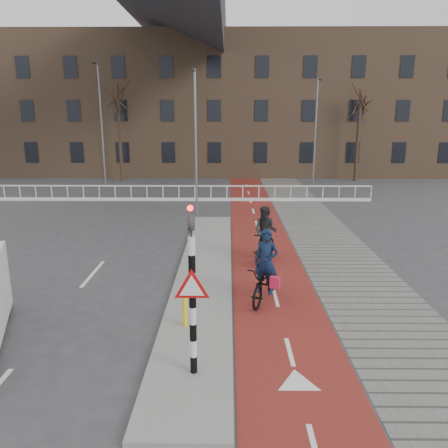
{
  "coord_description": "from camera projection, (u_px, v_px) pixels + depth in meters",
  "views": [
    {
      "loc": [
        0.1,
        -9.92,
        5.22
      ],
      "look_at": [
        -0.05,
        5.0,
        1.5
      ],
      "focal_mm": 35.0,
      "sensor_mm": 36.0,
      "label": 1
    }
  ],
  "objects": [
    {
      "name": "ground",
      "position": [
        224.0,
        331.0,
        10.89
      ],
      "size": [
        120.0,
        120.0,
        0.0
      ],
      "primitive_type": "plane",
      "color": "#38383A",
      "rests_on": "ground"
    },
    {
      "name": "bike_lane",
      "position": [
        258.0,
        229.0,
        20.58
      ],
      "size": [
        2.5,
        60.0,
        0.01
      ],
      "primitive_type": "cube",
      "color": "maroon",
      "rests_on": "ground"
    },
    {
      "name": "sidewalk",
      "position": [
        317.0,
        229.0,
        20.55
      ],
      "size": [
        3.0,
        60.0,
        0.01
      ],
      "primitive_type": "cube",
      "color": "slate",
      "rests_on": "ground"
    },
    {
      "name": "curb_island",
      "position": [
        205.0,
        272.0,
        14.76
      ],
      "size": [
        1.8,
        16.0,
        0.12
      ],
      "primitive_type": "cube",
      "color": "gray",
      "rests_on": "ground"
    },
    {
      "name": "traffic_signal",
      "position": [
        192.0,
        287.0,
        8.45
      ],
      "size": [
        0.8,
        0.8,
        3.68
      ],
      "color": "black",
      "rests_on": "curb_island"
    },
    {
      "name": "bollard",
      "position": [
        185.0,
        311.0,
        10.8
      ],
      "size": [
        0.12,
        0.12,
        0.78
      ],
      "primitive_type": "cylinder",
      "color": "yellow",
      "rests_on": "curb_island"
    },
    {
      "name": "cyclist_near",
      "position": [
        266.0,
        277.0,
        12.47
      ],
      "size": [
        1.46,
        2.19,
        2.13
      ],
      "rotation": [
        0.0,
        0.0,
        -0.39
      ],
      "color": "black",
      "rests_on": "bike_lane"
    },
    {
      "name": "cyclist_far",
      "position": [
        265.0,
        239.0,
        15.81
      ],
      "size": [
        1.3,
        1.98,
        2.06
      ],
      "rotation": [
        0.0,
        0.0,
        -0.43
      ],
      "color": "black",
      "rests_on": "bike_lane"
    },
    {
      "name": "railing",
      "position": [
        147.0,
        196.0,
        27.36
      ],
      "size": [
        28.0,
        0.1,
        0.99
      ],
      "color": "silver",
      "rests_on": "ground"
    },
    {
      "name": "townhouse_row",
      "position": [
        195.0,
        86.0,
        40.07
      ],
      "size": [
        46.0,
        10.0,
        15.9
      ],
      "color": "#7F6047",
      "rests_on": "ground"
    },
    {
      "name": "tree_mid",
      "position": [
        120.0,
        134.0,
        35.04
      ],
      "size": [
        0.26,
        0.26,
        7.6
      ],
      "primitive_type": "cylinder",
      "color": "#301D15",
      "rests_on": "ground"
    },
    {
      "name": "tree_right",
      "position": [
        358.0,
        136.0,
        34.96
      ],
      "size": [
        0.27,
        0.27,
        7.17
      ],
      "primitive_type": "cylinder",
      "color": "#301D15",
      "rests_on": "ground"
    },
    {
      "name": "streetlight_near",
      "position": [
        196.0,
        144.0,
        22.94
      ],
      "size": [
        0.12,
        0.12,
        7.5
      ],
      "primitive_type": "cylinder",
      "color": "slate",
      "rests_on": "ground"
    },
    {
      "name": "streetlight_left",
      "position": [
        102.0,
        126.0,
        31.96
      ],
      "size": [
        0.12,
        0.12,
        8.86
      ],
      "primitive_type": "cylinder",
      "color": "slate",
      "rests_on": "ground"
    },
    {
      "name": "streetlight_right",
      "position": [
        315.0,
        134.0,
        32.25
      ],
      "size": [
        0.12,
        0.12,
        7.8
      ],
      "primitive_type": "cylinder",
      "color": "slate",
      "rests_on": "ground"
    }
  ]
}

